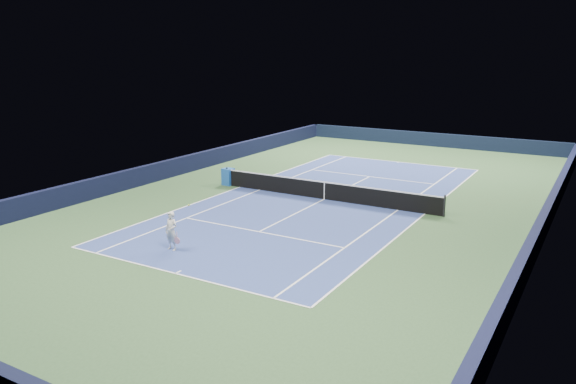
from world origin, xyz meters
The scene contains 19 objects.
ground centered at (0.00, 0.00, 0.00)m, with size 40.00×40.00×0.00m, color #2E4C29.
wall_far centered at (0.00, 19.82, 0.55)m, with size 22.00×0.35×1.10m, color black.
wall_right centered at (10.82, 0.00, 0.55)m, with size 0.35×40.00×1.10m, color black.
wall_left centered at (-10.82, 0.00, 0.55)m, with size 0.35×40.00×1.10m, color black.
court_surface centered at (0.00, 0.00, 0.00)m, with size 10.97×23.77×0.01m, color navy.
baseline_far centered at (0.00, 11.88, 0.01)m, with size 10.97×0.08×0.00m, color white.
baseline_near centered at (0.00, -11.88, 0.01)m, with size 10.97×0.08×0.00m, color white.
sideline_doubles_right centered at (5.49, 0.00, 0.01)m, with size 0.08×23.77×0.00m, color white.
sideline_doubles_left centered at (-5.49, 0.00, 0.01)m, with size 0.08×23.77×0.00m, color white.
sideline_singles_right centered at (4.12, 0.00, 0.01)m, with size 0.08×23.77×0.00m, color white.
sideline_singles_left centered at (-4.12, 0.00, 0.01)m, with size 0.08×23.77×0.00m, color white.
service_line_far centered at (0.00, 6.40, 0.01)m, with size 8.23×0.08×0.00m, color white.
service_line_near centered at (0.00, -6.40, 0.01)m, with size 8.23×0.08×0.00m, color white.
center_service_line centered at (0.00, 0.00, 0.01)m, with size 0.08×12.80×0.00m, color white.
center_mark_far centered at (0.00, 11.73, 0.01)m, with size 0.08×0.30×0.00m, color white.
center_mark_near centered at (0.00, -11.73, 0.01)m, with size 0.08×0.30×0.00m, color white.
tennis_net centered at (0.00, 0.00, 0.50)m, with size 12.90×0.10×1.07m.
sponsor_cube centered at (-6.40, 0.11, 0.50)m, with size 0.65×0.59×0.99m.
tennis_player centered at (-1.76, -10.06, 0.79)m, with size 0.76×1.24×1.66m.
Camera 1 is at (12.89, -26.04, 7.77)m, focal length 35.00 mm.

